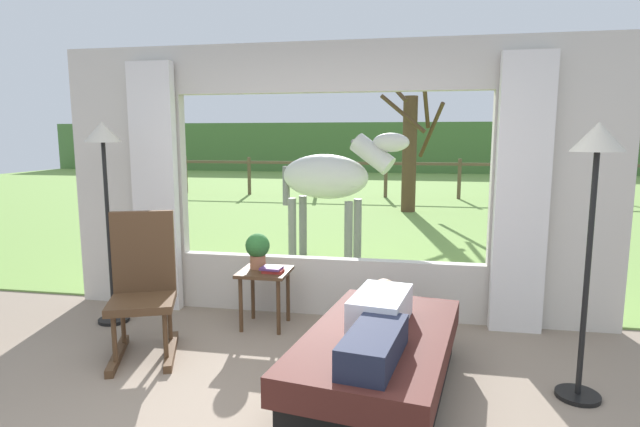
# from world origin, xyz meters

# --- Properties ---
(back_wall_with_window) EXTENTS (5.20, 0.12, 2.55)m
(back_wall_with_window) POSITION_xyz_m (0.00, 2.26, 1.25)
(back_wall_with_window) COLOR beige
(back_wall_with_window) RESTS_ON ground_plane
(curtain_panel_left) EXTENTS (0.44, 0.10, 2.40)m
(curtain_panel_left) POSITION_xyz_m (-1.69, 2.12, 1.20)
(curtain_panel_left) COLOR silver
(curtain_panel_left) RESTS_ON ground_plane
(curtain_panel_right) EXTENTS (0.44, 0.10, 2.40)m
(curtain_panel_right) POSITION_xyz_m (1.69, 2.12, 1.20)
(curtain_panel_right) COLOR silver
(curtain_panel_right) RESTS_ON ground_plane
(outdoor_pasture_lawn) EXTENTS (36.00, 21.68, 0.02)m
(outdoor_pasture_lawn) POSITION_xyz_m (0.00, 13.16, 0.01)
(outdoor_pasture_lawn) COLOR #759E47
(outdoor_pasture_lawn) RESTS_ON ground_plane
(distant_hill_ridge) EXTENTS (36.00, 2.00, 2.40)m
(distant_hill_ridge) POSITION_xyz_m (0.00, 23.00, 1.20)
(distant_hill_ridge) COLOR #4C763A
(distant_hill_ridge) RESTS_ON ground_plane
(recliner_sofa) EXTENTS (1.16, 1.82, 0.42)m
(recliner_sofa) POSITION_xyz_m (0.58, 0.81, 0.22)
(recliner_sofa) COLOR black
(recliner_sofa) RESTS_ON ground_plane
(reclining_person) EXTENTS (0.43, 1.44, 0.22)m
(reclining_person) POSITION_xyz_m (0.58, 0.76, 0.52)
(reclining_person) COLOR silver
(reclining_person) RESTS_ON recliner_sofa
(rocking_chair) EXTENTS (0.68, 0.80, 1.12)m
(rocking_chair) POSITION_xyz_m (-1.28, 1.11, 0.55)
(rocking_chair) COLOR #4C331E
(rocking_chair) RESTS_ON ground_plane
(side_table) EXTENTS (0.44, 0.44, 0.52)m
(side_table) POSITION_xyz_m (-0.51, 1.82, 0.43)
(side_table) COLOR #4C331E
(side_table) RESTS_ON ground_plane
(potted_plant) EXTENTS (0.22, 0.22, 0.32)m
(potted_plant) POSITION_xyz_m (-0.59, 1.88, 0.70)
(potted_plant) COLOR #9E6042
(potted_plant) RESTS_ON side_table
(book_stack) EXTENTS (0.20, 0.16, 0.05)m
(book_stack) POSITION_xyz_m (-0.42, 1.76, 0.55)
(book_stack) COLOR #B22D28
(book_stack) RESTS_ON side_table
(floor_lamp_left) EXTENTS (0.32, 0.32, 1.83)m
(floor_lamp_left) POSITION_xyz_m (-1.93, 1.68, 1.48)
(floor_lamp_left) COLOR black
(floor_lamp_left) RESTS_ON ground_plane
(floor_lamp_right) EXTENTS (0.32, 0.32, 1.79)m
(floor_lamp_right) POSITION_xyz_m (1.88, 0.96, 1.44)
(floor_lamp_right) COLOR black
(floor_lamp_right) RESTS_ON ground_plane
(horse) EXTENTS (1.82, 0.86, 1.73)m
(horse) POSITION_xyz_m (-0.32, 4.32, 1.16)
(horse) COLOR #B2B2AD
(horse) RESTS_ON outdoor_pasture_lawn
(pasture_tree) EXTENTS (1.42, 1.40, 3.06)m
(pasture_tree) POSITION_xyz_m (0.68, 9.23, 1.43)
(pasture_tree) COLOR #4C3823
(pasture_tree) RESTS_ON outdoor_pasture_lawn
(pasture_fence_line) EXTENTS (16.10, 0.10, 1.10)m
(pasture_fence_line) POSITION_xyz_m (0.00, 11.91, 0.74)
(pasture_fence_line) COLOR brown
(pasture_fence_line) RESTS_ON outdoor_pasture_lawn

